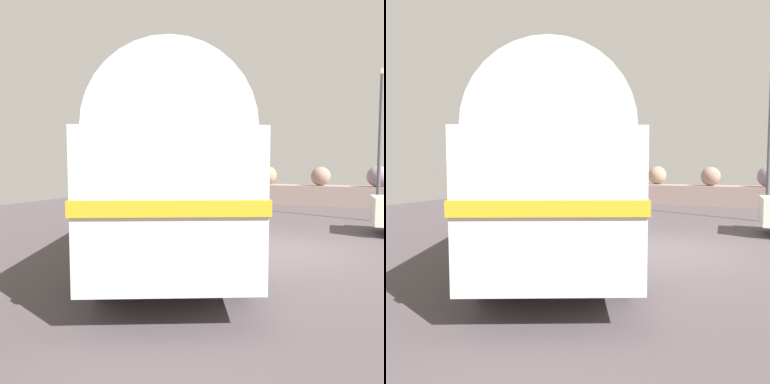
# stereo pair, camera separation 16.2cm
# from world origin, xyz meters

# --- Properties ---
(ground) EXTENTS (32.00, 26.00, 0.02)m
(ground) POSITION_xyz_m (0.00, 0.00, 0.01)
(ground) COLOR #4D4549
(breakwater) EXTENTS (31.36, 2.14, 2.47)m
(breakwater) POSITION_xyz_m (-0.25, 11.78, 0.78)
(breakwater) COLOR gray
(breakwater) RESTS_ON ground
(vintage_coach) EXTENTS (5.64, 8.82, 3.70)m
(vintage_coach) POSITION_xyz_m (-2.56, -1.38, 2.05)
(vintage_coach) COLOR black
(vintage_coach) RESTS_ON ground
(lamp_post) EXTENTS (0.44, 1.12, 5.60)m
(lamp_post) POSITION_xyz_m (2.62, 6.08, 3.20)
(lamp_post) COLOR #5B5B60
(lamp_post) RESTS_ON ground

